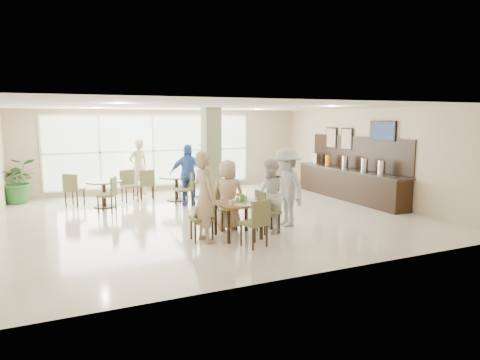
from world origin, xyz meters
name	(u,v)px	position (x,y,z in m)	size (l,w,h in m)	color
ground	(214,217)	(0.00, 0.00, 0.00)	(10.00, 10.00, 0.00)	beige
room_shell	(213,151)	(0.00, 0.00, 1.70)	(10.00, 10.00, 10.00)	white
window_bank	(153,151)	(-0.50, 4.46, 1.40)	(7.00, 0.04, 7.00)	silver
column	(211,158)	(0.40, 1.20, 1.40)	(0.45, 0.45, 2.80)	#77825B
main_table	(238,207)	(-0.21, -1.99, 0.65)	(0.88, 0.88, 0.75)	brown
round_table_left	(104,188)	(-2.40, 2.42, 0.55)	(1.01, 1.01, 0.75)	brown
round_table_right	(177,182)	(-0.24, 2.56, 0.57)	(1.07, 1.07, 0.75)	brown
chairs_main_table	(237,215)	(-0.21, -1.96, 0.47)	(2.02, 1.98, 0.95)	brown
chairs_table_left	(104,190)	(-2.40, 2.50, 0.47)	(2.14, 1.87, 0.95)	brown
chairs_table_right	(175,185)	(-0.30, 2.57, 0.47)	(2.08, 1.89, 0.95)	brown
tabletop_clutter	(238,199)	(-0.20, -1.98, 0.81)	(0.79, 0.72, 0.21)	white
buffet_counter	(349,182)	(4.70, 0.51, 0.55)	(0.64, 4.70, 1.95)	black
wall_tv	(383,131)	(4.94, -0.60, 2.15)	(0.06, 1.00, 0.58)	black
framed_art_a	(347,139)	(4.95, 1.00, 1.85)	(0.05, 0.55, 0.70)	black
framed_art_b	(332,138)	(4.95, 1.80, 1.85)	(0.05, 0.55, 0.70)	black
potted_plant	(18,181)	(-4.66, 4.07, 0.68)	(1.22, 1.22, 1.35)	#29672B
teen_left	(205,197)	(-0.94, -2.00, 0.93)	(0.68, 0.45, 1.87)	tan
teen_far	(228,195)	(-0.15, -1.31, 0.80)	(0.78, 0.43, 1.60)	tan
teen_right	(270,195)	(0.60, -1.94, 0.83)	(0.81, 0.63, 1.66)	white
teen_standing	(286,187)	(1.23, -1.55, 0.91)	(1.18, 0.68, 1.82)	#A5A5A7
adult_a	(187,175)	(-0.13, 1.79, 0.88)	(1.04, 0.59, 1.77)	#406CC2
adult_b	(206,170)	(0.70, 2.52, 0.90)	(1.66, 0.72, 1.79)	white
adult_standing	(138,167)	(-1.13, 3.89, 0.93)	(0.68, 0.44, 1.85)	tan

